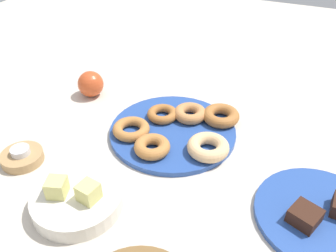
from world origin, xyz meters
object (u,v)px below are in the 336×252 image
Objects in this scene: donut_2 at (131,129)px; candle_holder at (22,157)px; donut_0 at (162,114)px; brownie_far at (305,216)px; donut_4 at (190,113)px; donut_plate at (173,131)px; tealight at (20,151)px; donut_1 at (208,147)px; fruit_bowl at (77,200)px; cake_plate at (321,216)px; melon_chunk_left at (88,192)px; donut_5 at (221,116)px; donut_3 at (152,147)px; melon_chunk_right at (57,187)px; apple at (91,84)px.

candle_holder is at bearing 43.24° from donut_2.
brownie_far is at bearing 151.61° from donut_0.
brownie_far is (-0.31, 0.23, 0.00)m from donut_4.
donut_2 is at bearing 31.97° from donut_plate.
tealight is at bearing 90.00° from candle_holder.
donut_1 reaches higher than tealight.
tealight is 0.20m from fruit_bowl.
donut_1 is 0.14m from donut_4.
fruit_bowl is at bearing 19.49° from cake_plate.
donut_plate is 7.46× the size of tealight.
tealight is 0.23m from melon_chunk_left.
donut_4 is 0.33× the size of cake_plate.
donut_1 is 0.27m from cake_plate.
brownie_far is (-0.37, 0.20, 0.00)m from donut_0.
donut_1 is 0.31m from fruit_bowl.
cake_plate is 0.05m from brownie_far.
donut_5 reaches higher than tealight.
donut_1 is 2.69× the size of melon_chunk_left.
donut_3 and brownie_far have the same top height.
donut_plate is at bearing -139.99° from candle_holder.
candle_holder is 0.20m from fruit_bowl.
donut_4 is at bearing -106.10° from fruit_bowl.
donut_plate is at bearing -105.47° from fruit_bowl.
donut_plate is 3.76× the size of donut_3.
donut_1 reaches higher than donut_3.
donut_5 is (0.01, -0.13, -0.00)m from donut_1.
donut_1 is 1.06× the size of donut_2.
melon_chunk_right is at bearing 155.26° from tealight.
cake_plate is 3.40× the size of apple.
donut_4 reaches higher than donut_2.
melon_chunk_right reaches higher than donut_plate.
melon_chunk_right reaches higher than tealight.
melon_chunk_left is 0.06m from melon_chunk_right.
donut_0 is 0.14m from donut_3.
donut_3 reaches higher than donut_2.
brownie_far is (-0.22, 0.12, -0.00)m from donut_1.
candle_holder is at bearing 26.79° from donut_3.
apple is at bearing -65.14° from melon_chunk_right.
brownie_far is 0.61m from tealight.
donut_2 and tealight have the same top height.
donut_4 is (-0.03, -0.16, -0.00)m from donut_3.
donut_plate is 0.10m from donut_2.
donut_1 is 1.02× the size of donut_5.
tealight reaches higher than cake_plate.
melon_chunk_right is (0.22, 0.26, 0.02)m from donut_1.
fruit_bowl reaches higher than cake_plate.
donut_plate is at bearing -139.99° from tealight.
apple reaches higher than donut_3.
donut_2 is 1.08× the size of donut_4.
melon_chunk_right is at bearing 23.20° from fruit_bowl.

